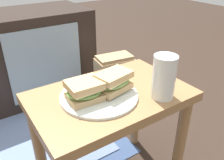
{
  "coord_description": "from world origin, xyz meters",
  "views": [
    {
      "loc": [
        -0.39,
        -0.6,
        0.9
      ],
      "look_at": [
        0.01,
        0.0,
        0.51
      ],
      "focal_mm": 37.98,
      "sensor_mm": 36.0,
      "label": 1
    }
  ],
  "objects_px": {
    "sandwich_front": "(84,90)",
    "sandwich_back": "(114,81)",
    "tv_cabinet": "(17,58)",
    "plate": "(100,96)",
    "paper_bag": "(114,81)",
    "beer_glass": "(164,78)"
  },
  "relations": [
    {
      "from": "beer_glass",
      "to": "tv_cabinet",
      "type": "bearing_deg",
      "value": 102.96
    },
    {
      "from": "beer_glass",
      "to": "sandwich_front",
      "type": "bearing_deg",
      "value": 152.75
    },
    {
      "from": "paper_bag",
      "to": "beer_glass",
      "type": "bearing_deg",
      "value": -110.16
    },
    {
      "from": "sandwich_back",
      "to": "paper_bag",
      "type": "bearing_deg",
      "value": 55.35
    },
    {
      "from": "paper_bag",
      "to": "tv_cabinet",
      "type": "bearing_deg",
      "value": 136.89
    },
    {
      "from": "sandwich_front",
      "to": "beer_glass",
      "type": "height_order",
      "value": "beer_glass"
    },
    {
      "from": "tv_cabinet",
      "to": "plate",
      "type": "bearing_deg",
      "value": -86.15
    },
    {
      "from": "tv_cabinet",
      "to": "beer_glass",
      "type": "xyz_separation_m",
      "value": [
        0.25,
        -1.07,
        0.24
      ]
    },
    {
      "from": "tv_cabinet",
      "to": "sandwich_back",
      "type": "xyz_separation_m",
      "value": [
        0.12,
        -0.96,
        0.22
      ]
    },
    {
      "from": "tv_cabinet",
      "to": "paper_bag",
      "type": "xyz_separation_m",
      "value": [
        0.47,
        -0.44,
        -0.12
      ]
    },
    {
      "from": "plate",
      "to": "sandwich_front",
      "type": "xyz_separation_m",
      "value": [
        -0.05,
        0.01,
        0.04
      ]
    },
    {
      "from": "paper_bag",
      "to": "sandwich_back",
      "type": "bearing_deg",
      "value": -124.65
    },
    {
      "from": "tv_cabinet",
      "to": "sandwich_front",
      "type": "bearing_deg",
      "value": -89.38
    },
    {
      "from": "sandwich_back",
      "to": "paper_bag",
      "type": "height_order",
      "value": "sandwich_back"
    },
    {
      "from": "sandwich_back",
      "to": "tv_cabinet",
      "type": "bearing_deg",
      "value": 97.02
    },
    {
      "from": "sandwich_front",
      "to": "sandwich_back",
      "type": "relative_size",
      "value": 0.86
    },
    {
      "from": "plate",
      "to": "paper_bag",
      "type": "relative_size",
      "value": 0.77
    },
    {
      "from": "tv_cabinet",
      "to": "sandwich_front",
      "type": "distance_m",
      "value": 0.97
    },
    {
      "from": "paper_bag",
      "to": "plate",
      "type": "bearing_deg",
      "value": -128.88
    },
    {
      "from": "tv_cabinet",
      "to": "plate",
      "type": "distance_m",
      "value": 0.97
    },
    {
      "from": "plate",
      "to": "sandwich_front",
      "type": "distance_m",
      "value": 0.07
    },
    {
      "from": "sandwich_back",
      "to": "paper_bag",
      "type": "distance_m",
      "value": 0.71
    }
  ]
}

